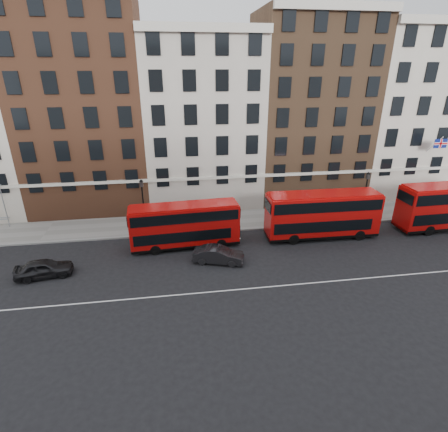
{
  "coord_description": "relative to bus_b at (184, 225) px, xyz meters",
  "views": [
    {
      "loc": [
        -3.65,
        -23.32,
        15.25
      ],
      "look_at": [
        0.59,
        5.0,
        3.0
      ],
      "focal_mm": 28.0,
      "sensor_mm": 36.0,
      "label": 1
    }
  ],
  "objects": [
    {
      "name": "bus_c",
      "position": [
        13.02,
        0.0,
        0.22
      ],
      "size": [
        10.76,
        2.75,
        4.5
      ],
      "rotation": [
        0.0,
        0.0,
        -0.01
      ],
      "color": "#B90B09",
      "rests_on": "ground"
    },
    {
      "name": "building_terrace",
      "position": [
        2.64,
        12.43,
        8.04
      ],
      "size": [
        64.0,
        11.95,
        22.0
      ],
      "color": "#B3A99A",
      "rests_on": "ground"
    },
    {
      "name": "road_centre_line",
      "position": [
        2.95,
        -7.45,
        -2.19
      ],
      "size": [
        70.0,
        0.12,
        0.01
      ],
      "primitive_type": "cube",
      "color": "white",
      "rests_on": "ground"
    },
    {
      "name": "iron_railings",
      "position": [
        2.95,
        7.25,
        -1.55
      ],
      "size": [
        6.6,
        0.06,
        1.0
      ],
      "primitive_type": null,
      "color": "black",
      "rests_on": "pavement"
    },
    {
      "name": "car_rear",
      "position": [
        -11.19,
        -3.42,
        -1.47
      ],
      "size": [
        4.46,
        2.31,
        1.45
      ],
      "primitive_type": "imported",
      "rotation": [
        0.0,
        0.0,
        1.72
      ],
      "color": "black",
      "rests_on": "ground"
    },
    {
      "name": "lamp_post_left",
      "position": [
        -3.79,
        3.8,
        0.88
      ],
      "size": [
        0.44,
        0.44,
        5.33
      ],
      "color": "black",
      "rests_on": "pavement"
    },
    {
      "name": "car_front",
      "position": [
        2.63,
        -3.31,
        -1.49
      ],
      "size": [
        4.52,
        2.63,
        1.41
      ],
      "primitive_type": "imported",
      "rotation": [
        0.0,
        0.0,
        1.29
      ],
      "color": "#232326",
      "rests_on": "ground"
    },
    {
      "name": "pavement",
      "position": [
        2.95,
        5.05,
        -2.12
      ],
      "size": [
        80.0,
        5.0,
        0.15
      ],
      "primitive_type": "cube",
      "color": "gray",
      "rests_on": "ground"
    },
    {
      "name": "ground",
      "position": [
        2.95,
        -5.45,
        -2.2
      ],
      "size": [
        120.0,
        120.0,
        0.0
      ],
      "primitive_type": "plane",
      "color": "black",
      "rests_on": "ground"
    },
    {
      "name": "bus_b",
      "position": [
        0.0,
        0.0,
        0.0
      ],
      "size": [
        9.88,
        2.95,
        4.1
      ],
      "rotation": [
        0.0,
        0.0,
        0.06
      ],
      "color": "#B90B09",
      "rests_on": "ground"
    },
    {
      "name": "kerb",
      "position": [
        2.95,
        2.55,
        -2.12
      ],
      "size": [
        80.0,
        0.3,
        0.16
      ],
      "primitive_type": "cube",
      "color": "gray",
      "rests_on": "ground"
    },
    {
      "name": "lamp_post_right",
      "position": [
        18.9,
        2.95,
        0.88
      ],
      "size": [
        0.44,
        0.44,
        5.33
      ],
      "color": "black",
      "rests_on": "pavement"
    },
    {
      "name": "traffic_light",
      "position": [
        25.27,
        2.64,
        0.25
      ],
      "size": [
        0.25,
        0.45,
        3.27
      ],
      "color": "black",
      "rests_on": "pavement"
    }
  ]
}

